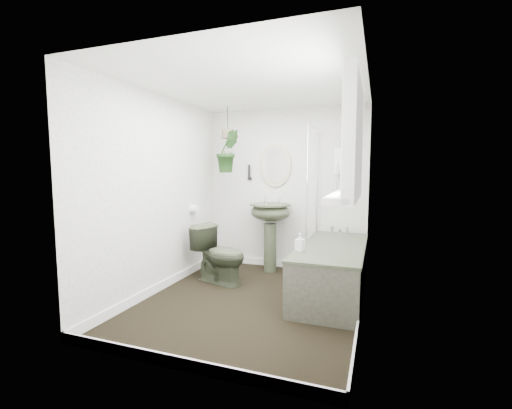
% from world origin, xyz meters
% --- Properties ---
extents(floor, '(2.30, 2.80, 0.02)m').
position_xyz_m(floor, '(0.00, 0.00, -0.01)').
color(floor, black).
rests_on(floor, ground).
extents(ceiling, '(2.30, 2.80, 0.02)m').
position_xyz_m(ceiling, '(0.00, 0.00, 2.31)').
color(ceiling, white).
rests_on(ceiling, ground).
extents(wall_back, '(2.30, 0.02, 2.30)m').
position_xyz_m(wall_back, '(0.00, 1.41, 1.15)').
color(wall_back, white).
rests_on(wall_back, ground).
extents(wall_front, '(2.30, 0.02, 2.30)m').
position_xyz_m(wall_front, '(0.00, -1.41, 1.15)').
color(wall_front, white).
rests_on(wall_front, ground).
extents(wall_left, '(0.02, 2.80, 2.30)m').
position_xyz_m(wall_left, '(-1.16, 0.00, 1.15)').
color(wall_left, white).
rests_on(wall_left, ground).
extents(wall_right, '(0.02, 2.80, 2.30)m').
position_xyz_m(wall_right, '(1.16, 0.00, 1.15)').
color(wall_right, white).
rests_on(wall_right, ground).
extents(skirting, '(2.30, 2.80, 0.10)m').
position_xyz_m(skirting, '(0.00, 0.00, 0.05)').
color(skirting, white).
rests_on(skirting, floor).
extents(bathtub, '(0.72, 1.72, 0.58)m').
position_xyz_m(bathtub, '(0.80, 0.50, 0.29)').
color(bathtub, '#353D2A').
rests_on(bathtub, floor).
extents(bath_screen, '(0.04, 0.72, 1.40)m').
position_xyz_m(bath_screen, '(0.47, 0.99, 1.28)').
color(bath_screen, silver).
rests_on(bath_screen, bathtub).
extents(shower_box, '(0.20, 0.10, 0.35)m').
position_xyz_m(shower_box, '(0.80, 1.34, 1.55)').
color(shower_box, white).
rests_on(shower_box, wall_back).
extents(oval_mirror, '(0.46, 0.03, 0.62)m').
position_xyz_m(oval_mirror, '(-0.14, 1.37, 1.50)').
color(oval_mirror, '#BDAF88').
rests_on(oval_mirror, wall_back).
extents(wall_sconce, '(0.04, 0.04, 0.22)m').
position_xyz_m(wall_sconce, '(-0.54, 1.36, 1.40)').
color(wall_sconce, black).
rests_on(wall_sconce, wall_back).
extents(toilet_roll_holder, '(0.11, 0.11, 0.11)m').
position_xyz_m(toilet_roll_holder, '(-1.10, 0.70, 0.90)').
color(toilet_roll_holder, white).
rests_on(toilet_roll_holder, wall_left).
extents(window_recess, '(0.08, 1.00, 0.90)m').
position_xyz_m(window_recess, '(1.09, -0.70, 1.65)').
color(window_recess, white).
rests_on(window_recess, wall_right).
extents(window_sill, '(0.18, 1.00, 0.04)m').
position_xyz_m(window_sill, '(1.02, -0.70, 1.23)').
color(window_sill, white).
rests_on(window_sill, wall_right).
extents(window_blinds, '(0.01, 0.86, 0.76)m').
position_xyz_m(window_blinds, '(1.04, -0.70, 1.65)').
color(window_blinds, white).
rests_on(window_blinds, wall_right).
extents(toilet, '(0.79, 0.57, 0.73)m').
position_xyz_m(toilet, '(-0.60, 0.47, 0.36)').
color(toilet, '#353D2A').
rests_on(toilet, floor).
extents(pedestal_sink, '(0.63, 0.55, 0.97)m').
position_xyz_m(pedestal_sink, '(-0.14, 1.13, 0.49)').
color(pedestal_sink, '#353D2A').
rests_on(pedestal_sink, floor).
extents(sill_plant, '(0.25, 0.23, 0.23)m').
position_xyz_m(sill_plant, '(1.04, -0.40, 1.36)').
color(sill_plant, black).
rests_on(sill_plant, window_sill).
extents(hanging_plant, '(0.41, 0.41, 0.58)m').
position_xyz_m(hanging_plant, '(-0.70, 0.95, 1.69)').
color(hanging_plant, black).
rests_on(hanging_plant, ceiling).
extents(soap_bottle, '(0.10, 0.10, 0.19)m').
position_xyz_m(soap_bottle, '(0.51, 0.10, 0.67)').
color(soap_bottle, black).
rests_on(soap_bottle, bathtub).
extents(hanging_pot, '(0.16, 0.16, 0.12)m').
position_xyz_m(hanging_pot, '(-0.70, 0.95, 1.92)').
color(hanging_pot, brown).
rests_on(hanging_pot, ceiling).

